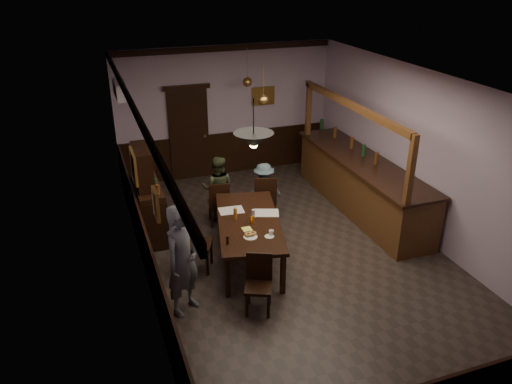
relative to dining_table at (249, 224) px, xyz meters
name	(u,v)px	position (x,y,z in m)	size (l,w,h in m)	color
room	(296,176)	(0.76, -0.15, 0.81)	(5.01, 8.01, 3.01)	#2D2621
dining_table	(249,224)	(0.00, 0.00, 0.00)	(1.48, 2.37, 0.75)	black
chair_far_left	(219,202)	(-0.14, 1.34, -0.19)	(0.44, 0.44, 0.90)	black
chair_far_right	(265,198)	(0.72, 1.13, -0.14)	(0.54, 0.54, 0.99)	black
chair_near	(259,280)	(-0.29, -1.30, -0.20)	(0.50, 0.50, 0.88)	black
chair_side	(193,240)	(-0.95, 0.03, -0.14)	(0.58, 0.58, 1.00)	black
person_standing	(183,260)	(-1.31, -0.98, 0.16)	(0.61, 0.40, 1.68)	#53565F
person_seated_left	(218,188)	(-0.08, 1.61, -0.03)	(0.63, 0.49, 1.31)	#394127
person_seated_right	(264,190)	(0.79, 1.41, -0.12)	(0.73, 0.42, 1.12)	slate
newspaper_left	(231,210)	(-0.17, 0.44, 0.07)	(0.42, 0.30, 0.01)	silver
newspaper_right	(266,213)	(0.37, 0.14, 0.07)	(0.42, 0.30, 0.01)	silver
napkin	(247,229)	(-0.12, -0.27, 0.07)	(0.15, 0.15, 0.00)	#FAFF5D
saucer	(269,236)	(0.13, -0.62, 0.07)	(0.15, 0.15, 0.01)	white
coffee_cup	(271,232)	(0.17, -0.58, 0.11)	(0.08, 0.08, 0.07)	white
pastry_plate	(250,237)	(-0.16, -0.54, 0.07)	(0.22, 0.22, 0.01)	white
pastry_ring_a	(248,234)	(-0.17, -0.49, 0.10)	(0.13, 0.13, 0.04)	#C68C47
pastry_ring_b	(252,233)	(-0.10, -0.49, 0.10)	(0.13, 0.13, 0.04)	#C68C47
soda_can	(252,220)	(0.02, -0.11, 0.12)	(0.07, 0.07, 0.12)	orange
beer_glass	(235,214)	(-0.19, 0.12, 0.16)	(0.06, 0.06, 0.20)	#BF721E
water_glass	(253,214)	(0.11, 0.06, 0.14)	(0.06, 0.06, 0.15)	silver
pepper_mill	(228,240)	(-0.55, -0.61, 0.13)	(0.04, 0.04, 0.14)	black
sideboard	(148,201)	(-1.45, 1.41, 0.01)	(0.47, 1.30, 1.72)	black
bar_counter	(361,183)	(2.75, 1.05, -0.11)	(0.94, 4.06, 2.28)	#543116
door_back	(189,135)	(-0.14, 3.80, 0.36)	(0.90, 0.06, 2.10)	black
ac_unit	(120,89)	(-1.62, 2.75, 1.76)	(0.20, 0.85, 0.30)	white
picture_left_small	(156,204)	(-1.70, -1.75, 1.46)	(0.04, 0.28, 0.36)	olive
picture_left_large	(134,166)	(-1.70, 0.65, 1.01)	(0.04, 0.62, 0.48)	olive
picture_back	(263,96)	(1.66, 3.81, 1.11)	(0.55, 0.04, 0.42)	olive
pendant_iron	(254,140)	(-0.18, -0.78, 1.74)	(0.56, 0.56, 0.69)	black
pendant_brass_mid	(263,100)	(0.86, 1.66, 1.61)	(0.20, 0.20, 0.81)	#BF8C3F
pendant_brass_far	(247,82)	(1.06, 3.18, 1.61)	(0.20, 0.20, 0.81)	#BF8C3F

